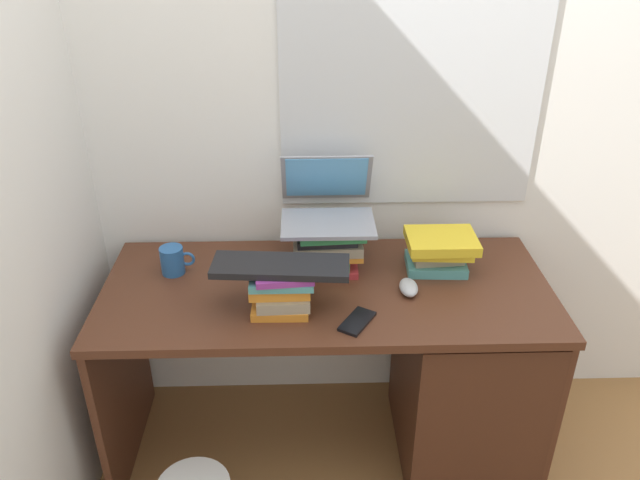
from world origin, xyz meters
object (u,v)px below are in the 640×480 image
at_px(keyboard, 281,266).
at_px(cell_phone, 357,321).
at_px(desk, 433,366).
at_px(laptop, 327,204).
at_px(book_stack_tall, 328,246).
at_px(book_stack_side, 439,251).
at_px(computer_mouse, 409,287).
at_px(book_stack_keyboard_riser, 282,288).
at_px(mug, 173,260).

distance_m(keyboard, cell_phone, 0.29).
bearing_deg(desk, laptop, 150.35).
distance_m(book_stack_tall, laptop, 0.14).
xyz_separation_m(book_stack_side, keyboard, (-0.54, -0.22, 0.08)).
relative_size(desk, cell_phone, 11.01).
relative_size(keyboard, computer_mouse, 4.04).
bearing_deg(book_stack_keyboard_riser, laptop, 63.15).
distance_m(book_stack_side, computer_mouse, 0.20).
distance_m(desk, book_stack_side, 0.42).
bearing_deg(computer_mouse, cell_phone, -137.91).
bearing_deg(book_stack_tall, mug, -177.54).
xyz_separation_m(book_stack_side, computer_mouse, (-0.12, -0.15, -0.05)).
distance_m(desk, mug, 0.99).
bearing_deg(book_stack_keyboard_riser, keyboard, -107.15).
bearing_deg(laptop, computer_mouse, -41.71).
bearing_deg(desk, cell_phone, -148.56).
relative_size(keyboard, mug, 3.54).
distance_m(book_stack_keyboard_riser, cell_phone, 0.26).
distance_m(desk, computer_mouse, 0.37).
distance_m(computer_mouse, mug, 0.81).
relative_size(keyboard, cell_phone, 3.09).
distance_m(keyboard, computer_mouse, 0.44).
height_order(computer_mouse, mug, mug).
bearing_deg(book_stack_side, mug, -179.74).
relative_size(book_stack_tall, book_stack_keyboard_riser, 1.23).
bearing_deg(book_stack_tall, laptop, 89.33).
height_order(book_stack_keyboard_riser, book_stack_side, book_stack_keyboard_riser).
distance_m(laptop, computer_mouse, 0.40).
bearing_deg(book_stack_side, desk, -93.69).
xyz_separation_m(book_stack_tall, book_stack_keyboard_riser, (-0.15, -0.24, -0.01)).
height_order(book_stack_side, cell_phone, book_stack_side).
bearing_deg(laptop, cell_phone, -78.97).
bearing_deg(cell_phone, computer_mouse, 74.07).
bearing_deg(desk, keyboard, -170.01).
distance_m(book_stack_side, cell_phone, 0.44).
xyz_separation_m(book_stack_keyboard_riser, keyboard, (-0.00, -0.00, 0.08)).
height_order(book_stack_side, keyboard, keyboard).
bearing_deg(laptop, book_stack_tall, -90.67).
bearing_deg(mug, cell_phone, -26.92).
bearing_deg(book_stack_side, computer_mouse, -129.78).
bearing_deg(book_stack_side, cell_phone, -134.32).
bearing_deg(book_stack_tall, desk, -21.80).
distance_m(desk, keyboard, 0.72).
height_order(desk, mug, mug).
relative_size(laptop, keyboard, 0.75).
xyz_separation_m(book_stack_tall, keyboard, (-0.15, -0.24, 0.07)).
height_order(laptop, cell_phone, laptop).
xyz_separation_m(desk, keyboard, (-0.53, -0.09, 0.48)).
distance_m(desk, laptop, 0.70).
relative_size(book_stack_side, computer_mouse, 2.28).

